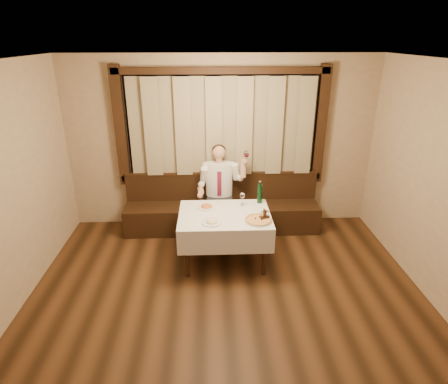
{
  "coord_description": "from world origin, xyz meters",
  "views": [
    {
      "loc": [
        -0.19,
        -2.95,
        3.04
      ],
      "look_at": [
        0.0,
        1.9,
        1.0
      ],
      "focal_mm": 30.0,
      "sensor_mm": 36.0,
      "label": 1
    }
  ],
  "objects_px": {
    "banquette": "(222,211)",
    "seated_man": "(220,184)",
    "pasta_red": "(206,205)",
    "dining_table": "(225,221)",
    "pizza": "(258,220)",
    "green_bottle": "(260,194)",
    "cruet_caddy": "(265,216)",
    "pasta_cream": "(211,220)"
  },
  "relations": [
    {
      "from": "pasta_red",
      "to": "seated_man",
      "type": "bearing_deg",
      "value": 73.76
    },
    {
      "from": "pasta_red",
      "to": "cruet_caddy",
      "type": "distance_m",
      "value": 0.88
    },
    {
      "from": "dining_table",
      "to": "cruet_caddy",
      "type": "relative_size",
      "value": 8.67
    },
    {
      "from": "pasta_cream",
      "to": "cruet_caddy",
      "type": "distance_m",
      "value": 0.72
    },
    {
      "from": "green_bottle",
      "to": "cruet_caddy",
      "type": "height_order",
      "value": "green_bottle"
    },
    {
      "from": "banquette",
      "to": "seated_man",
      "type": "bearing_deg",
      "value": -114.03
    },
    {
      "from": "seated_man",
      "to": "dining_table",
      "type": "bearing_deg",
      "value": -87.53
    },
    {
      "from": "pasta_cream",
      "to": "green_bottle",
      "type": "height_order",
      "value": "green_bottle"
    },
    {
      "from": "dining_table",
      "to": "green_bottle",
      "type": "relative_size",
      "value": 3.73
    },
    {
      "from": "pizza",
      "to": "pasta_red",
      "type": "relative_size",
      "value": 1.42
    },
    {
      "from": "pasta_cream",
      "to": "seated_man",
      "type": "bearing_deg",
      "value": 83.14
    },
    {
      "from": "pizza",
      "to": "seated_man",
      "type": "height_order",
      "value": "seated_man"
    },
    {
      "from": "dining_table",
      "to": "pasta_cream",
      "type": "xyz_separation_m",
      "value": [
        -0.18,
        -0.26,
        0.14
      ]
    },
    {
      "from": "banquette",
      "to": "green_bottle",
      "type": "xyz_separation_m",
      "value": [
        0.53,
        -0.67,
        0.59
      ]
    },
    {
      "from": "banquette",
      "to": "pasta_cream",
      "type": "distance_m",
      "value": 1.39
    },
    {
      "from": "dining_table",
      "to": "pizza",
      "type": "height_order",
      "value": "pizza"
    },
    {
      "from": "dining_table",
      "to": "pizza",
      "type": "relative_size",
      "value": 3.37
    },
    {
      "from": "pizza",
      "to": "seated_man",
      "type": "distance_m",
      "value": 1.27
    },
    {
      "from": "green_bottle",
      "to": "dining_table",
      "type": "bearing_deg",
      "value": -146.14
    },
    {
      "from": "pasta_red",
      "to": "seated_man",
      "type": "relative_size",
      "value": 0.18
    },
    {
      "from": "cruet_caddy",
      "to": "seated_man",
      "type": "xyz_separation_m",
      "value": [
        -0.57,
        1.12,
        0.03
      ]
    },
    {
      "from": "pizza",
      "to": "green_bottle",
      "type": "xyz_separation_m",
      "value": [
        0.09,
        0.59,
        0.13
      ]
    },
    {
      "from": "banquette",
      "to": "cruet_caddy",
      "type": "bearing_deg",
      "value": -66.33
    },
    {
      "from": "dining_table",
      "to": "pasta_red",
      "type": "relative_size",
      "value": 4.79
    },
    {
      "from": "pasta_red",
      "to": "dining_table",
      "type": "bearing_deg",
      "value": -40.14
    },
    {
      "from": "pasta_cream",
      "to": "green_bottle",
      "type": "xyz_separation_m",
      "value": [
        0.71,
        0.62,
        0.11
      ]
    },
    {
      "from": "dining_table",
      "to": "green_bottle",
      "type": "xyz_separation_m",
      "value": [
        0.53,
        0.36,
        0.25
      ]
    },
    {
      "from": "pasta_red",
      "to": "seated_man",
      "type": "xyz_separation_m",
      "value": [
        0.21,
        0.72,
        0.05
      ]
    },
    {
      "from": "pizza",
      "to": "seated_man",
      "type": "bearing_deg",
      "value": 112.18
    },
    {
      "from": "pasta_red",
      "to": "green_bottle",
      "type": "height_order",
      "value": "green_bottle"
    },
    {
      "from": "banquette",
      "to": "dining_table",
      "type": "height_order",
      "value": "banquette"
    },
    {
      "from": "cruet_caddy",
      "to": "seated_man",
      "type": "bearing_deg",
      "value": 97.83
    },
    {
      "from": "cruet_caddy",
      "to": "pizza",
      "type": "bearing_deg",
      "value": -170.43
    },
    {
      "from": "pasta_cream",
      "to": "pizza",
      "type": "bearing_deg",
      "value": 2.53
    },
    {
      "from": "pasta_red",
      "to": "green_bottle",
      "type": "relative_size",
      "value": 0.78
    },
    {
      "from": "pasta_red",
      "to": "pasta_cream",
      "type": "relative_size",
      "value": 0.99
    },
    {
      "from": "cruet_caddy",
      "to": "seated_man",
      "type": "relative_size",
      "value": 0.1
    },
    {
      "from": "dining_table",
      "to": "pizza",
      "type": "xyz_separation_m",
      "value": [
        0.44,
        -0.24,
        0.12
      ]
    },
    {
      "from": "dining_table",
      "to": "pasta_cream",
      "type": "height_order",
      "value": "pasta_cream"
    },
    {
      "from": "green_bottle",
      "to": "pizza",
      "type": "bearing_deg",
      "value": -98.93
    },
    {
      "from": "banquette",
      "to": "pasta_red",
      "type": "height_order",
      "value": "banquette"
    },
    {
      "from": "dining_table",
      "to": "cruet_caddy",
      "type": "distance_m",
      "value": 0.58
    }
  ]
}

